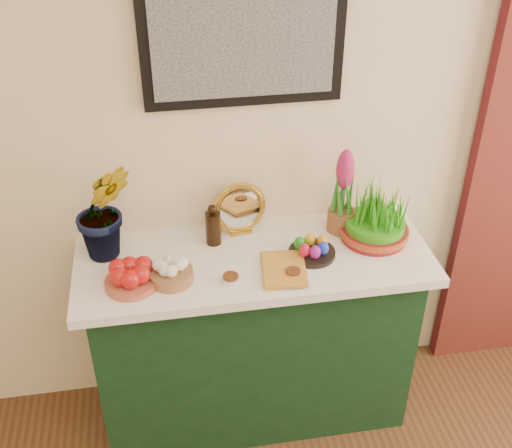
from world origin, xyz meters
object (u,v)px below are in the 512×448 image
(sideboard, at_px, (254,341))
(hyacinth_green, at_px, (102,196))
(mirror, at_px, (240,209))
(book, at_px, (262,270))
(wheatgrass_sabzeh, at_px, (376,217))

(sideboard, relative_size, hyacinth_green, 2.42)
(mirror, distance_m, book, 0.31)
(hyacinth_green, relative_size, book, 2.45)
(hyacinth_green, xyz_separation_m, wheatgrass_sabzeh, (1.06, -0.07, -0.17))
(sideboard, bearing_deg, book, -84.24)
(wheatgrass_sabzeh, bearing_deg, hyacinth_green, 176.35)
(hyacinth_green, distance_m, wheatgrass_sabzeh, 1.07)
(hyacinth_green, relative_size, wheatgrass_sabzeh, 1.92)
(book, xyz_separation_m, wheatgrass_sabzeh, (0.49, 0.15, 0.08))
(book, relative_size, wheatgrass_sabzeh, 0.79)
(sideboard, relative_size, mirror, 5.70)
(book, bearing_deg, hyacinth_green, 165.42)
(sideboard, relative_size, wheatgrass_sabzeh, 4.66)
(hyacinth_green, bearing_deg, sideboard, -18.18)
(sideboard, xyz_separation_m, mirror, (-0.03, 0.18, 0.57))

